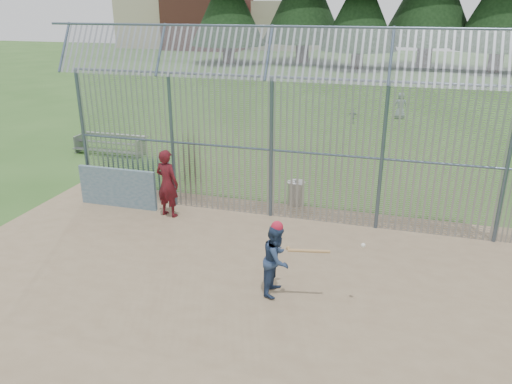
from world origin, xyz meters
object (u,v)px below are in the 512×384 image
(batter, at_px, (277,260))
(bleacher, at_px, (110,144))
(onlooker, at_px, (167,183))
(trash_can, at_px, (296,193))
(dugout_wall, at_px, (118,188))

(batter, distance_m, bleacher, 12.36)
(batter, height_order, onlooker, onlooker)
(trash_can, height_order, bleacher, trash_can)
(trash_can, distance_m, bleacher, 9.11)
(dugout_wall, bearing_deg, onlooker, -6.95)
(onlooker, bearing_deg, dugout_wall, 6.04)
(dugout_wall, xyz_separation_m, trash_can, (5.12, 1.68, -0.24))
(batter, distance_m, trash_can, 5.06)
(dugout_wall, distance_m, onlooker, 1.82)
(dugout_wall, xyz_separation_m, onlooker, (1.76, -0.21, 0.39))
(dugout_wall, relative_size, bleacher, 0.83)
(dugout_wall, distance_m, trash_can, 5.40)
(onlooker, bearing_deg, bleacher, -32.61)
(dugout_wall, height_order, onlooker, onlooker)
(dugout_wall, relative_size, trash_can, 3.05)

